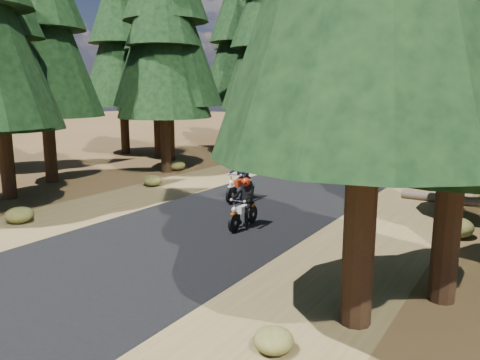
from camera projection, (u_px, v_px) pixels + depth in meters
name	position (u px, v px, depth m)	size (l,w,h in m)	color
ground	(214.00, 223.00, 14.18)	(120.00, 120.00, 0.00)	#4E391C
road	(288.00, 193.00, 18.32)	(6.00, 100.00, 0.01)	black
shoulder_l	(195.00, 181.00, 20.74)	(3.20, 100.00, 0.01)	brown
shoulder_r	(409.00, 209.00, 15.91)	(3.20, 100.00, 0.01)	brown
pine_forest	(402.00, 28.00, 30.15)	(34.59, 55.08, 16.32)	black
log_near	(478.00, 202.00, 16.17)	(0.32, 0.32, 5.13)	#4C4233
understory_shrubs	(307.00, 187.00, 18.33)	(15.80, 28.35, 0.56)	#474C1E
rider_lead	(243.00, 211.00, 13.65)	(0.57, 1.67, 1.47)	silver
rider_follow	(240.00, 185.00, 17.03)	(0.65, 1.92, 1.69)	#99230A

